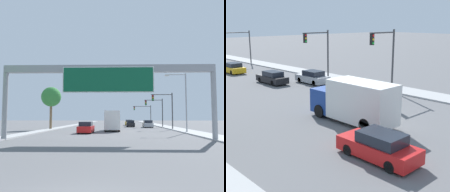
% 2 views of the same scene
% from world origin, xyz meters
% --- Properties ---
extents(sidewalk_right, '(3.00, 120.00, 0.15)m').
position_xyz_m(sidewalk_right, '(11.25, 60.00, 0.07)').
color(sidewalk_right, '#A8A8A8').
rests_on(sidewalk_right, ground).
extents(median_strip_left, '(2.00, 120.00, 0.15)m').
position_xyz_m(median_strip_left, '(-10.75, 60.00, 0.07)').
color(median_strip_left, '#A8A8A8').
rests_on(median_strip_left, ground).
extents(sign_gantry, '(20.39, 0.73, 7.16)m').
position_xyz_m(sign_gantry, '(0.00, 17.90, 5.83)').
color(sign_gantry, gray).
rests_on(sign_gantry, ground).
extents(car_near_left, '(1.76, 4.50, 1.47)m').
position_xyz_m(car_near_left, '(3.50, 50.29, 0.69)').
color(car_near_left, black).
rests_on(car_near_left, ground).
extents(car_mid_left, '(1.85, 4.60, 1.55)m').
position_xyz_m(car_mid_left, '(-3.50, 28.47, 0.73)').
color(car_mid_left, red).
rests_on(car_mid_left, ground).
extents(car_mid_right, '(1.86, 4.42, 1.47)m').
position_xyz_m(car_mid_right, '(3.50, 60.62, 0.70)').
color(car_mid_right, gold).
rests_on(car_mid_right, ground).
extents(car_near_right, '(1.87, 4.39, 1.52)m').
position_xyz_m(car_near_right, '(7.00, 47.10, 0.71)').
color(car_near_right, '#A5A8AD').
rests_on(car_near_right, ground).
extents(truck_box_primary, '(2.31, 7.03, 3.12)m').
position_xyz_m(truck_box_primary, '(0.00, 33.58, 1.59)').
color(truck_box_primary, navy).
rests_on(truck_box_primary, ground).
extents(traffic_light_near_intersection, '(3.74, 0.32, 6.40)m').
position_xyz_m(traffic_light_near_intersection, '(9.12, 38.00, 4.25)').
color(traffic_light_near_intersection, '#3D3D3F').
rests_on(traffic_light_near_intersection, ground).
extents(traffic_light_mid_block, '(3.93, 0.32, 6.10)m').
position_xyz_m(traffic_light_mid_block, '(9.02, 48.00, 4.09)').
color(traffic_light_mid_block, '#3D3D3F').
rests_on(traffic_light_mid_block, ground).
extents(traffic_light_far_intersection, '(5.34, 0.32, 5.60)m').
position_xyz_m(traffic_light_far_intersection, '(8.43, 68.00, 3.87)').
color(traffic_light_far_intersection, '#3D3D3F').
rests_on(traffic_light_far_intersection, ground).
extents(palm_tree_background, '(3.47, 3.47, 7.48)m').
position_xyz_m(palm_tree_background, '(-11.01, 37.95, 5.68)').
color(palm_tree_background, brown).
rests_on(palm_tree_background, ground).
extents(street_lamp_right, '(2.98, 0.28, 8.28)m').
position_xyz_m(street_lamp_right, '(9.95, 29.28, 4.97)').
color(street_lamp_right, gray).
rests_on(street_lamp_right, ground).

